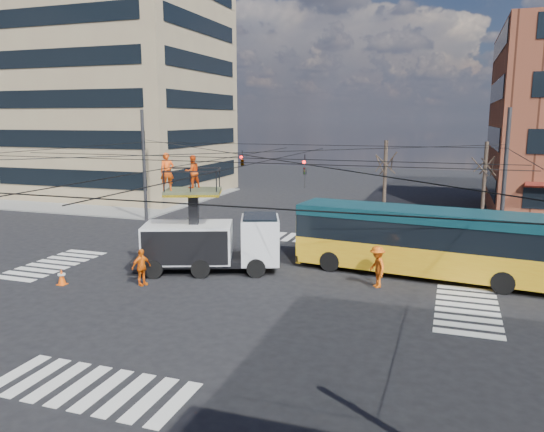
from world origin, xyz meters
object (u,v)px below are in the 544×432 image
Objects in this scene: utility_truck at (211,232)px; traffic_cone at (62,277)px; city_bus at (423,240)px; flagger at (377,267)px; worker_ground at (141,267)px.

utility_truck is 9.94× the size of traffic_cone.
city_bus is 3.10m from flagger.
utility_truck is at bearing -158.86° from city_bus.
flagger is (-1.79, -2.41, -0.79)m from city_bus.
city_bus is (9.82, 2.45, -0.22)m from utility_truck.
traffic_cone is (-5.42, -4.21, -1.58)m from utility_truck.
traffic_cone is at bearing -103.82° from flagger.
utility_truck is 10.13m from city_bus.
flagger is at bearing -20.15° from utility_truck.
traffic_cone is at bearing -162.62° from utility_truck.
worker_ground is (-1.96, -3.10, -1.12)m from utility_truck.
worker_ground is (-11.79, -5.55, -0.89)m from city_bus.
worker_ground is 0.89× the size of flagger.
utility_truck is at bearing -9.85° from worker_ground.
traffic_cone is (-15.24, -6.65, -1.35)m from city_bus.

